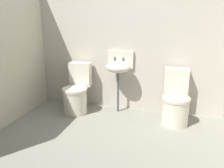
% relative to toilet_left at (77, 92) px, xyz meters
% --- Properties ---
extents(ground_plane, '(3.47, 2.91, 0.08)m').
position_rel_toilet_left_xyz_m(ground_plane, '(0.77, -0.91, -0.36)').
color(ground_plane, gray).
extents(wall_back, '(3.47, 0.10, 2.11)m').
position_rel_toilet_left_xyz_m(wall_back, '(0.77, 0.40, 0.73)').
color(wall_back, beige).
rests_on(wall_back, ground).
extents(toilet_left, '(0.42, 0.61, 0.78)m').
position_rel_toilet_left_xyz_m(toilet_left, '(0.00, 0.00, 0.00)').
color(toilet_left, silver).
rests_on(toilet_left, ground).
extents(toilet_right, '(0.42, 0.61, 0.78)m').
position_rel_toilet_left_xyz_m(toilet_right, '(1.58, 0.00, 0.00)').
color(toilet_right, silver).
rests_on(toilet_right, ground).
extents(sink, '(0.42, 0.35, 0.99)m').
position_rel_toilet_left_xyz_m(sink, '(0.66, 0.19, 0.43)').
color(sink, '#515257').
rests_on(sink, ground).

